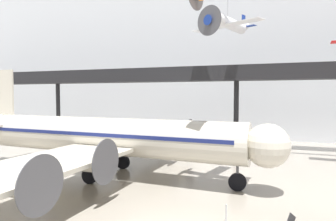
% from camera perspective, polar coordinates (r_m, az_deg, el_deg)
% --- Properties ---
extents(hangar_back_wall, '(140.00, 3.00, 28.51)m').
position_cam_1_polar(hangar_back_wall, '(51.50, 14.09, 10.85)').
color(hangar_back_wall, silver).
rests_on(hangar_back_wall, ground).
extents(mezzanine_walkway, '(110.00, 3.20, 11.05)m').
position_cam_1_polar(mezzanine_walkway, '(41.70, 12.77, 5.99)').
color(mezzanine_walkway, black).
rests_on(mezzanine_walkway, ground).
extents(airliner_silver_main, '(31.12, 35.20, 9.65)m').
position_cam_1_polar(airliner_silver_main, '(27.01, -12.15, -4.90)').
color(airliner_silver_main, beige).
rests_on(airliner_silver_main, ground).
extents(suspended_plane_white_twin, '(9.21, 8.15, 9.14)m').
position_cam_1_polar(suspended_plane_white_twin, '(38.42, 11.30, 16.02)').
color(suspended_plane_white_twin, silver).
extents(stanchion_barrier, '(0.36, 0.36, 1.08)m').
position_cam_1_polar(stanchion_barrier, '(17.78, 10.99, -19.38)').
color(stanchion_barrier, '#B2B5BA').
rests_on(stanchion_barrier, ground).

